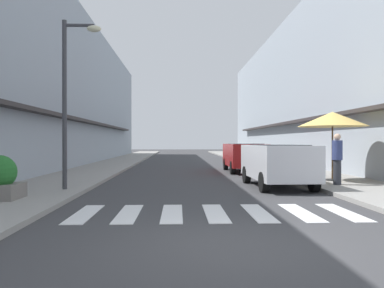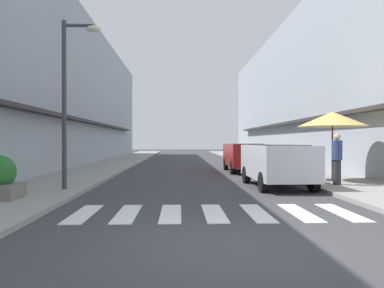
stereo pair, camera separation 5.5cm
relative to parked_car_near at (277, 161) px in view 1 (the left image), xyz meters
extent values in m
plane|color=#38383A|center=(-2.60, 11.48, -0.92)|extent=(103.28, 103.28, 0.00)
cube|color=gray|center=(-7.76, 11.48, -0.86)|extent=(3.01, 65.73, 0.12)
cube|color=gray|center=(2.56, 11.48, -0.86)|extent=(3.01, 65.73, 0.12)
cube|color=#939EA8|center=(-11.76, 12.83, 4.00)|extent=(5.00, 44.25, 9.84)
cube|color=#332D2D|center=(-9.01, 12.83, 1.88)|extent=(0.50, 30.98, 0.16)
cube|color=#939EA8|center=(6.56, 12.83, 4.15)|extent=(5.00, 44.25, 10.14)
cube|color=#332D2D|center=(3.81, 12.83, 1.88)|extent=(0.50, 30.98, 0.16)
cube|color=silver|center=(-5.45, -4.68, -0.91)|extent=(0.45, 2.20, 0.01)
cube|color=silver|center=(-4.50, -4.68, -0.91)|extent=(0.45, 2.20, 0.01)
cube|color=silver|center=(-3.55, -4.68, -0.91)|extent=(0.45, 2.20, 0.01)
cube|color=silver|center=(-2.60, -4.68, -0.91)|extent=(0.45, 2.20, 0.01)
cube|color=silver|center=(-1.65, -4.68, -0.91)|extent=(0.45, 2.20, 0.01)
cube|color=silver|center=(-0.70, -4.68, -0.91)|extent=(0.45, 2.20, 0.01)
cube|color=silver|center=(0.25, -4.68, -0.91)|extent=(0.45, 2.20, 0.01)
cube|color=silver|center=(0.00, 0.04, -0.04)|extent=(1.85, 4.08, 1.13)
cube|color=black|center=(0.00, -0.17, 0.27)|extent=(1.52, 2.30, 0.56)
cylinder|color=black|center=(-0.83, 1.35, -0.60)|extent=(0.24, 0.65, 0.64)
cylinder|color=black|center=(0.76, 1.39, -0.60)|extent=(0.24, 0.65, 0.64)
cylinder|color=black|center=(-0.76, -1.31, -0.60)|extent=(0.24, 0.65, 0.64)
cylinder|color=black|center=(0.83, -1.28, -0.60)|extent=(0.24, 0.65, 0.64)
cube|color=maroon|center=(0.00, 6.66, -0.04)|extent=(1.78, 4.41, 1.13)
cube|color=black|center=(0.00, 6.44, 0.27)|extent=(1.49, 2.47, 0.56)
cylinder|color=black|center=(-0.78, 8.12, -0.60)|extent=(0.22, 0.64, 0.64)
cylinder|color=black|center=(0.81, 8.11, -0.60)|extent=(0.22, 0.64, 0.64)
cylinder|color=black|center=(-0.81, 5.22, -0.60)|extent=(0.22, 0.64, 0.64)
cylinder|color=black|center=(0.78, 5.21, -0.60)|extent=(0.22, 0.64, 0.64)
cylinder|color=#38383D|center=(-6.90, -1.22, 1.78)|extent=(0.14, 0.14, 5.17)
cylinder|color=#38383D|center=(-6.45, -1.22, 4.22)|extent=(0.90, 0.10, 0.10)
ellipsoid|color=beige|center=(-6.00, -1.22, 4.12)|extent=(0.44, 0.28, 0.20)
cylinder|color=#262626|center=(2.34, 1.02, -0.77)|extent=(0.48, 0.48, 0.06)
cylinder|color=#4C3823|center=(2.34, 1.02, 0.35)|extent=(0.06, 0.06, 2.29)
cone|color=#D8B259|center=(2.34, 1.02, 1.49)|extent=(2.56, 2.56, 0.55)
cylinder|color=#282B33|center=(1.96, -0.32, -0.38)|extent=(0.26, 0.26, 0.84)
cylinder|color=navy|center=(1.96, -0.32, 0.37)|extent=(0.34, 0.34, 0.66)
sphere|color=tan|center=(1.96, -0.32, 0.81)|extent=(0.23, 0.23, 0.23)
camera|label=1|loc=(-3.41, -13.08, 0.66)|focal=35.87mm
camera|label=2|loc=(-3.36, -13.09, 0.66)|focal=35.87mm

